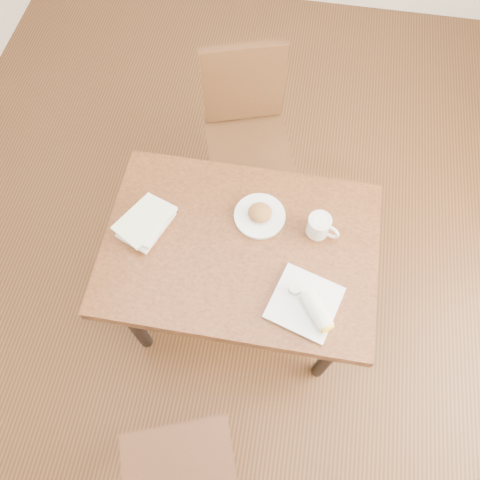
% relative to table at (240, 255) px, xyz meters
% --- Properties ---
extents(ground, '(4.00, 5.00, 0.01)m').
position_rel_table_xyz_m(ground, '(0.00, 0.00, -0.66)').
color(ground, '#472814').
rests_on(ground, ground).
extents(room_walls, '(4.02, 5.02, 2.80)m').
position_rel_table_xyz_m(room_walls, '(0.00, 0.00, 0.97)').
color(room_walls, white).
rests_on(room_walls, ground).
extents(table, '(1.09, 0.76, 0.75)m').
position_rel_table_xyz_m(table, '(0.00, 0.00, 0.00)').
color(table, brown).
rests_on(table, ground).
extents(chair_far, '(0.53, 0.53, 0.95)m').
position_rel_table_xyz_m(chair_far, '(-0.10, 0.76, -0.11)').
color(chair_far, '#422713').
rests_on(chair_far, ground).
extents(plate_scone, '(0.21, 0.21, 0.07)m').
position_rel_table_xyz_m(plate_scone, '(0.06, 0.14, 0.11)').
color(plate_scone, white).
rests_on(plate_scone, table).
extents(coffee_mug, '(0.13, 0.09, 0.09)m').
position_rel_table_xyz_m(coffee_mug, '(0.30, 0.11, 0.14)').
color(coffee_mug, white).
rests_on(coffee_mug, table).
extents(plate_burrito, '(0.30, 0.30, 0.08)m').
position_rel_table_xyz_m(plate_burrito, '(0.29, -0.21, 0.12)').
color(plate_burrito, white).
rests_on(plate_burrito, table).
extents(book_stack, '(0.24, 0.26, 0.06)m').
position_rel_table_xyz_m(book_stack, '(-0.38, 0.03, 0.12)').
color(book_stack, white).
rests_on(book_stack, table).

